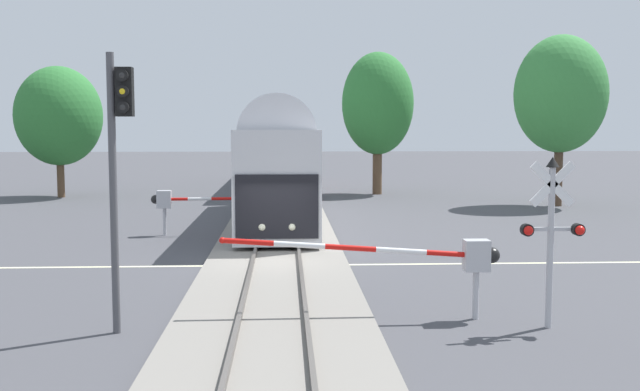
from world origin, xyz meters
TOP-DOWN VIEW (x-y plane):
  - ground_plane at (0.00, 0.00)m, footprint 220.00×220.00m
  - road_centre_stripe at (0.00, 0.00)m, footprint 44.00×0.20m
  - railway_track at (0.00, 0.00)m, footprint 4.40×80.00m
  - commuter_train at (0.00, 19.76)m, footprint 3.04×39.41m
  - crossing_gate_near at (3.80, -6.66)m, footprint 6.26×0.40m
  - crossing_signal_mast at (5.93, -7.49)m, footprint 1.36×0.44m
  - crossing_gate_far at (-4.02, 6.66)m, footprint 5.29×0.40m
  - traffic_signal_median at (-3.14, -7.43)m, footprint 0.53×0.38m
  - elm_centre_background at (6.24, 24.47)m, footprint 4.60×4.60m
  - pine_left_background at (-13.59, 23.24)m, footprint 5.25×5.25m
  - maple_right_background at (15.26, 16.82)m, footprint 4.97×4.97m

SIDE VIEW (x-z plane):
  - ground_plane at x=0.00m, z-range 0.00..0.00m
  - road_centre_stripe at x=0.00m, z-range 0.00..0.01m
  - railway_track at x=0.00m, z-range -0.06..0.26m
  - crossing_gate_far at x=-4.02m, z-range 0.49..2.29m
  - crossing_gate_near at x=3.80m, z-range 0.49..2.39m
  - crossing_signal_mast at x=5.93m, z-range 0.41..4.10m
  - commuter_train at x=0.00m, z-range 0.21..5.37m
  - traffic_signal_median at x=-3.14m, z-range 0.98..6.81m
  - pine_left_background at x=-13.59m, z-range 0.98..9.03m
  - elm_centre_background at x=6.24m, z-range 1.25..10.38m
  - maple_right_background at x=15.26m, z-range 1.45..10.76m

